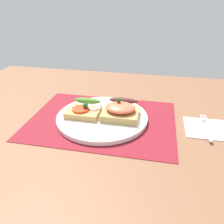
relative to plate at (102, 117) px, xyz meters
The scene contains 7 objects.
ground_plane 2.51cm from the plate, ahead, with size 120.00×90.00×3.20cm, color brown.
placemat 0.76cm from the plate, ahead, with size 42.75×31.71×0.30cm, color maroon.
plate is the anchor object (origin of this frame).
sandwich_egg_tomato 5.89cm from the plate, behind, with size 9.64×9.17×3.99cm.
sandwich_salmon 6.16cm from the plate, ahead, with size 10.40×10.20×5.69cm.
napkin 30.61cm from the plate, ahead, with size 13.36×11.11×0.60cm, color white.
fork 29.70cm from the plate, ahead, with size 1.62×14.15×0.32cm.
Camera 1 is at (14.60, -56.81, 33.95)cm, focal length 36.25 mm.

